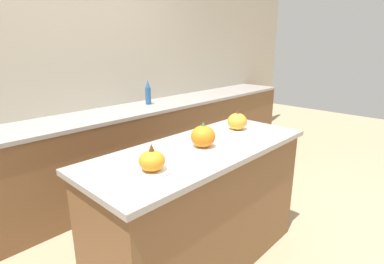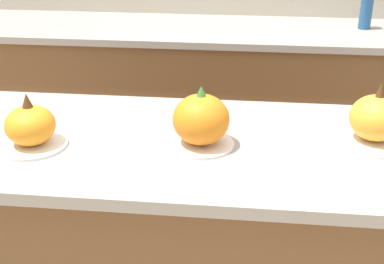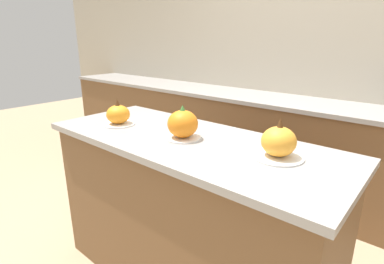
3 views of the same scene
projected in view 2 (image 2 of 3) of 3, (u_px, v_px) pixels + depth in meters
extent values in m
cube|color=gray|center=(206.00, 147.00, 1.55)|extent=(1.67, 0.67, 0.03)
cube|color=brown|center=(226.00, 111.00, 3.00)|extent=(6.00, 0.56, 0.88)
cube|color=gray|center=(228.00, 31.00, 2.80)|extent=(6.00, 0.60, 0.03)
cylinder|color=white|center=(33.00, 144.00, 1.52)|extent=(0.20, 0.20, 0.01)
ellipsoid|color=orange|center=(30.00, 125.00, 1.49)|extent=(0.14, 0.14, 0.11)
cone|color=#4C2D14|center=(27.00, 101.00, 1.46)|extent=(0.03, 0.03, 0.04)
cylinder|color=white|center=(201.00, 144.00, 1.52)|extent=(0.19, 0.19, 0.01)
ellipsoid|color=orange|center=(201.00, 119.00, 1.49)|extent=(0.16, 0.16, 0.14)
cone|color=#38702D|center=(201.00, 91.00, 1.46)|extent=(0.03, 0.03, 0.03)
cylinder|color=white|center=(373.00, 140.00, 1.54)|extent=(0.23, 0.23, 0.01)
ellipsoid|color=orange|center=(376.00, 118.00, 1.52)|extent=(0.15, 0.15, 0.13)
cone|color=#4C2D14|center=(381.00, 90.00, 1.48)|extent=(0.03, 0.03, 0.05)
cylinder|color=#235184|center=(366.00, 10.00, 2.74)|extent=(0.06, 0.06, 0.19)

